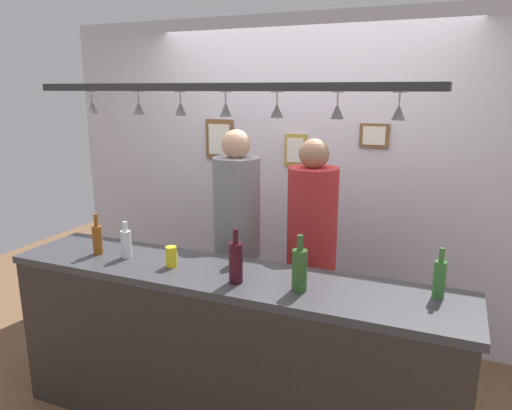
# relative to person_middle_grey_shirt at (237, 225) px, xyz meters

# --- Properties ---
(ground_plane) EXTENTS (8.00, 8.00, 0.00)m
(ground_plane) POSITION_rel_person_middle_grey_shirt_xyz_m (0.27, -0.39, -1.06)
(ground_plane) COLOR brown
(back_wall) EXTENTS (4.40, 0.06, 2.60)m
(back_wall) POSITION_rel_person_middle_grey_shirt_xyz_m (0.27, 0.71, 0.24)
(back_wall) COLOR silver
(back_wall) RESTS_ON ground_plane
(bar_counter) EXTENTS (2.70, 0.55, 1.01)m
(bar_counter) POSITION_rel_person_middle_grey_shirt_xyz_m (0.27, -0.89, -0.38)
(bar_counter) COLOR #38383D
(bar_counter) RESTS_ON ground_plane
(overhead_glass_rack) EXTENTS (2.20, 0.36, 0.04)m
(overhead_glass_rack) POSITION_rel_person_middle_grey_shirt_xyz_m (0.27, -0.69, 0.97)
(overhead_glass_rack) COLOR black
(hanging_wineglass_far_left) EXTENTS (0.07, 0.07, 0.13)m
(hanging_wineglass_far_left) POSITION_rel_person_middle_grey_shirt_xyz_m (-0.61, -0.72, 0.86)
(hanging_wineglass_far_left) COLOR silver
(hanging_wineglass_far_left) RESTS_ON overhead_glass_rack
(hanging_wineglass_left) EXTENTS (0.07, 0.07, 0.13)m
(hanging_wineglass_left) POSITION_rel_person_middle_grey_shirt_xyz_m (-0.30, -0.68, 0.86)
(hanging_wineglass_left) COLOR silver
(hanging_wineglass_left) RESTS_ON overhead_glass_rack
(hanging_wineglass_center_left) EXTENTS (0.07, 0.07, 0.13)m
(hanging_wineglass_center_left) POSITION_rel_person_middle_grey_shirt_xyz_m (-0.02, -0.68, 0.86)
(hanging_wineglass_center_left) COLOR silver
(hanging_wineglass_center_left) RESTS_ON overhead_glass_rack
(hanging_wineglass_center) EXTENTS (0.07, 0.07, 0.13)m
(hanging_wineglass_center) POSITION_rel_person_middle_grey_shirt_xyz_m (0.27, -0.69, 0.86)
(hanging_wineglass_center) COLOR silver
(hanging_wineglass_center) RESTS_ON overhead_glass_rack
(hanging_wineglass_center_right) EXTENTS (0.07, 0.07, 0.13)m
(hanging_wineglass_center_right) POSITION_rel_person_middle_grey_shirt_xyz_m (0.55, -0.67, 0.86)
(hanging_wineglass_center_right) COLOR silver
(hanging_wineglass_center_right) RESTS_ON overhead_glass_rack
(hanging_wineglass_right) EXTENTS (0.07, 0.07, 0.13)m
(hanging_wineglass_right) POSITION_rel_person_middle_grey_shirt_xyz_m (0.86, -0.65, 0.86)
(hanging_wineglass_right) COLOR silver
(hanging_wineglass_right) RESTS_ON overhead_glass_rack
(hanging_wineglass_far_right) EXTENTS (0.07, 0.07, 0.13)m
(hanging_wineglass_far_right) POSITION_rel_person_middle_grey_shirt_xyz_m (1.15, -0.63, 0.86)
(hanging_wineglass_far_right) COLOR silver
(hanging_wineglass_far_right) RESTS_ON overhead_glass_rack
(person_middle_grey_shirt) EXTENTS (0.34, 0.34, 1.75)m
(person_middle_grey_shirt) POSITION_rel_person_middle_grey_shirt_xyz_m (0.00, 0.00, 0.00)
(person_middle_grey_shirt) COLOR #2D334C
(person_middle_grey_shirt) RESTS_ON ground_plane
(person_right_red_shirt) EXTENTS (0.34, 0.34, 1.71)m
(person_right_red_shirt) POSITION_rel_person_middle_grey_shirt_xyz_m (0.56, 0.00, -0.03)
(person_right_red_shirt) COLOR #2D334C
(person_right_red_shirt) RESTS_ON ground_plane
(bottle_champagne_green) EXTENTS (0.08, 0.08, 0.30)m
(bottle_champagne_green) POSITION_rel_person_middle_grey_shirt_xyz_m (0.73, -0.81, 0.07)
(bottle_champagne_green) COLOR #2D5623
(bottle_champagne_green) RESTS_ON bar_counter
(bottle_beer_green_import) EXTENTS (0.06, 0.06, 0.26)m
(bottle_beer_green_import) POSITION_rel_person_middle_grey_shirt_xyz_m (1.40, -0.61, 0.05)
(bottle_beer_green_import) COLOR #336B2D
(bottle_beer_green_import) RESTS_ON bar_counter
(bottle_beer_amber_tall) EXTENTS (0.06, 0.06, 0.26)m
(bottle_beer_amber_tall) POSITION_rel_person_middle_grey_shirt_xyz_m (-0.61, -0.76, 0.05)
(bottle_beer_amber_tall) COLOR brown
(bottle_beer_amber_tall) RESTS_ON bar_counter
(bottle_beer_brown_stubby) EXTENTS (0.07, 0.07, 0.18)m
(bottle_beer_brown_stubby) POSITION_rel_person_middle_grey_shirt_xyz_m (0.27, -0.61, 0.02)
(bottle_beer_brown_stubby) COLOR #512D14
(bottle_beer_brown_stubby) RESTS_ON bar_counter
(bottle_wine_dark_red) EXTENTS (0.08, 0.08, 0.30)m
(bottle_wine_dark_red) POSITION_rel_person_middle_grey_shirt_xyz_m (0.39, -0.84, 0.07)
(bottle_wine_dark_red) COLOR #380F19
(bottle_wine_dark_red) RESTS_ON bar_counter
(bottle_soda_clear) EXTENTS (0.06, 0.06, 0.23)m
(bottle_soda_clear) POSITION_rel_person_middle_grey_shirt_xyz_m (-0.40, -0.75, 0.04)
(bottle_soda_clear) COLOR silver
(bottle_soda_clear) RESTS_ON bar_counter
(drink_can) EXTENTS (0.07, 0.07, 0.12)m
(drink_can) POSITION_rel_person_middle_grey_shirt_xyz_m (-0.06, -0.77, 0.01)
(drink_can) COLOR yellow
(drink_can) RESTS_ON bar_counter
(picture_frame_caricature) EXTENTS (0.26, 0.02, 0.34)m
(picture_frame_caricature) POSITION_rel_person_middle_grey_shirt_xyz_m (-0.47, 0.67, 0.54)
(picture_frame_caricature) COLOR brown
(picture_frame_caricature) RESTS_ON back_wall
(picture_frame_crest) EXTENTS (0.18, 0.02, 0.26)m
(picture_frame_crest) POSITION_rel_person_middle_grey_shirt_xyz_m (0.22, 0.67, 0.48)
(picture_frame_crest) COLOR #B29338
(picture_frame_crest) RESTS_ON back_wall
(picture_frame_upper_small) EXTENTS (0.22, 0.02, 0.18)m
(picture_frame_upper_small) POSITION_rel_person_middle_grey_shirt_xyz_m (0.84, 0.67, 0.62)
(picture_frame_upper_small) COLOR brown
(picture_frame_upper_small) RESTS_ON back_wall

